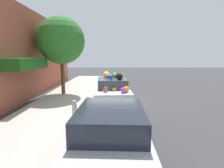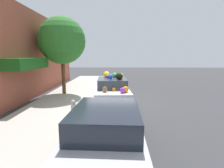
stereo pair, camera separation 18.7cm
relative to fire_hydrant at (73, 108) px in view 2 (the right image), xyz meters
The scene contains 7 objects.
ground_plane 3.19m from the fire_hydrant, 28.68° to the right, with size 60.00×60.00×0.00m, color #38383A.
sidewalk_curb 3.04m from the fire_hydrant, 23.21° to the left, with size 24.00×3.20×0.10m.
building_facade 4.88m from the fire_hydrant, 51.21° to the left, with size 18.00×1.20×5.29m.
street_tree 5.69m from the fire_hydrant, 20.96° to the left, with size 2.98×2.98×4.91m.
fire_hydrant is the anchor object (origin of this frame).
art_car 3.13m from the fire_hydrant, 29.00° to the right, with size 4.44×1.97×1.71m.
parked_car_plain 3.18m from the fire_hydrant, 151.41° to the right, with size 4.55×1.86×1.37m.
Camera 2 is at (-9.58, -0.24, 2.56)m, focal length 28.00 mm.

